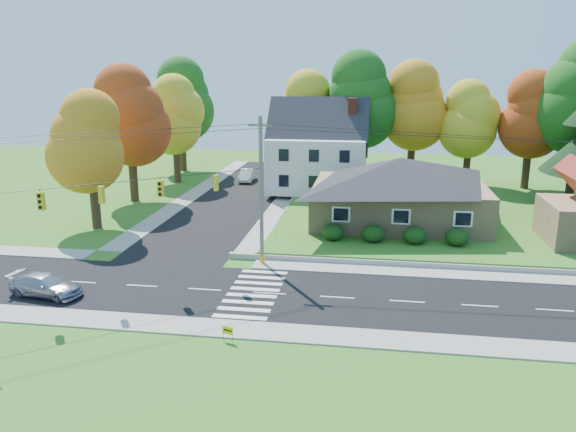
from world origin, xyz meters
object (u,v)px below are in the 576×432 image
(ranch_house, at_px, (399,189))
(silver_sedan, at_px, (46,285))
(fire_hydrant, at_px, (263,259))
(white_car, at_px, (247,175))

(ranch_house, bearing_deg, silver_sedan, -138.82)
(ranch_house, bearing_deg, fire_hydrant, -130.67)
(silver_sedan, relative_size, fire_hydrant, 6.00)
(ranch_house, height_order, white_car, ranch_house)
(ranch_house, distance_m, white_car, 24.66)
(fire_hydrant, bearing_deg, white_car, 104.87)
(ranch_house, bearing_deg, white_car, 133.90)
(silver_sedan, distance_m, white_car, 36.17)
(ranch_house, height_order, silver_sedan, ranch_house)
(silver_sedan, bearing_deg, white_car, 2.28)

